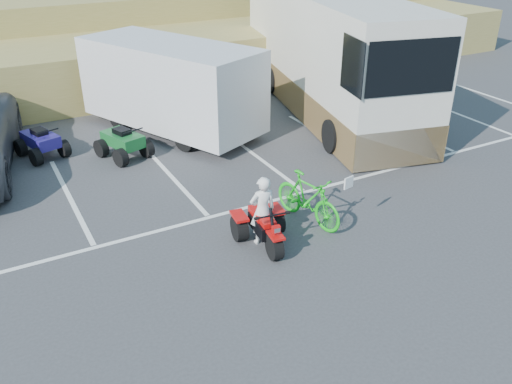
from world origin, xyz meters
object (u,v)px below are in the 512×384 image
rv_motorhome (328,60)px  quad_atv_green (125,156)px  rider (263,211)px  red_trike_atv (265,245)px  cargo_trailer (171,85)px  green_dirt_bike (308,199)px  quad_atv_blue (44,156)px

rv_motorhome → quad_atv_green: (-7.78, -0.86, -1.73)m
rider → rv_motorhome: rv_motorhome is taller
red_trike_atv → rv_motorhome: size_ratio=0.13×
red_trike_atv → quad_atv_green: 6.27m
rv_motorhome → quad_atv_green: size_ratio=7.68×
red_trike_atv → quad_atv_green: red_trike_atv is taller
cargo_trailer → quad_atv_green: bearing=-170.8°
green_dirt_bike → cargo_trailer: bearing=83.0°
quad_atv_blue → green_dirt_bike: bearing=-72.8°
cargo_trailer → rv_motorhome: size_ratio=0.57×
rider → quad_atv_green: bearing=-70.1°
red_trike_atv → quad_atv_green: (-1.30, 6.13, 0.00)m
quad_atv_blue → quad_atv_green: quad_atv_green is taller
quad_atv_blue → quad_atv_green: 2.41m
quad_atv_blue → rider: bearing=-81.9°
green_dirt_bike → quad_atv_green: bearing=103.2°
green_dirt_bike → quad_atv_blue: (-4.77, 6.89, -0.60)m
green_dirt_bike → quad_atv_blue: green_dirt_bike is taller
rider → quad_atv_blue: 7.98m
rider → quad_atv_green: size_ratio=1.06×
green_dirt_bike → quad_atv_green: 6.33m
rv_motorhome → quad_atv_blue: size_ratio=7.94×
cargo_trailer → red_trike_atv: bearing=-119.8°
red_trike_atv → rv_motorhome: rv_motorhome is taller
quad_atv_blue → quad_atv_green: bearing=-46.9°
rider → quad_atv_green: (-1.32, 5.98, -0.79)m
red_trike_atv → rv_motorhome: (6.48, 6.99, 1.73)m
green_dirt_bike → rv_motorhome: bearing=40.2°
red_trike_atv → cargo_trailer: size_ratio=0.23×
green_dirt_bike → rv_motorhome: rv_motorhome is taller
green_dirt_bike → quad_atv_green: green_dirt_bike is taller
rv_motorhome → quad_atv_blue: rv_motorhome is taller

